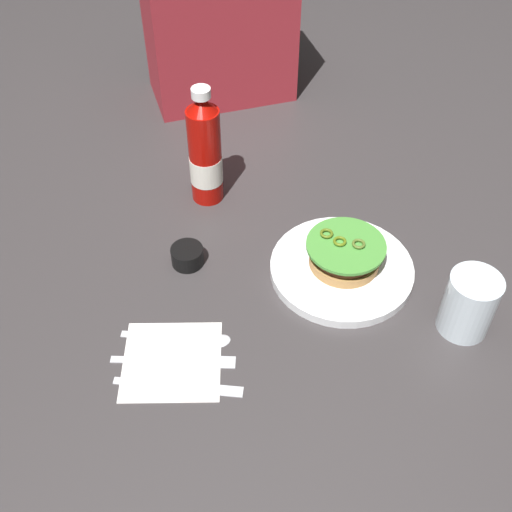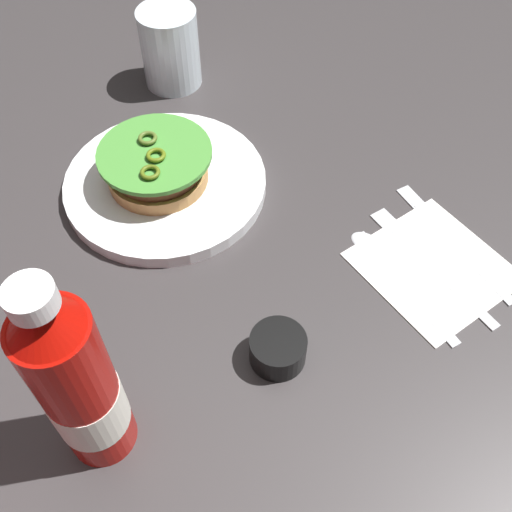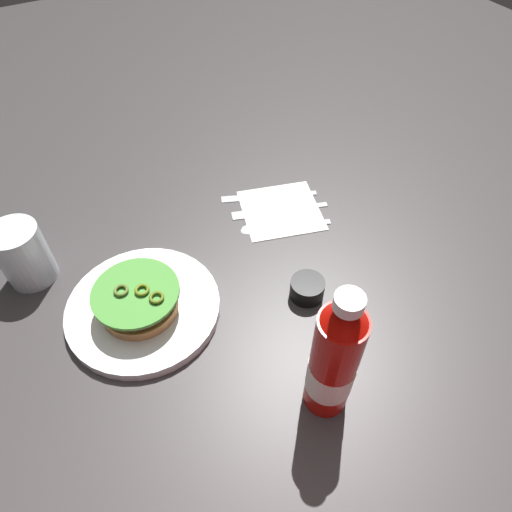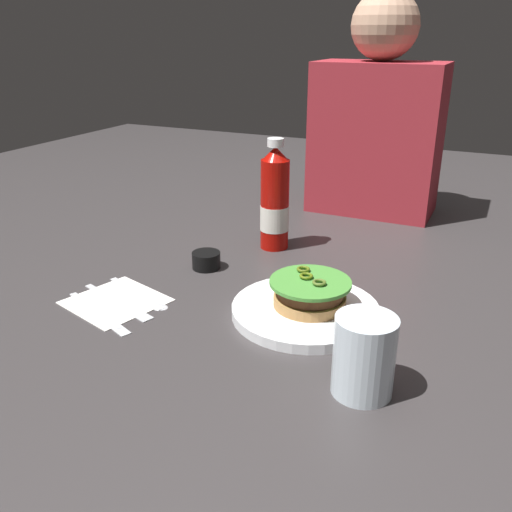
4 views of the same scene
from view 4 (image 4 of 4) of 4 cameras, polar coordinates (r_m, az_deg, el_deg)
name	(u,v)px [view 4 (image 4 of 4)]	position (r m, az deg, el deg)	size (l,w,h in m)	color
ground_plane	(286,301)	(0.98, 3.17, -4.68)	(3.00, 3.00, 0.00)	#353131
dinner_plate	(305,311)	(0.93, 5.15, -5.67)	(0.25, 0.25, 0.02)	white
burger_sandwich	(310,293)	(0.92, 5.64, -3.84)	(0.14, 0.14, 0.05)	#B07D46
ketchup_bottle	(275,202)	(1.19, 1.96, 5.61)	(0.06, 0.06, 0.24)	#A60B06
water_glass	(364,356)	(0.74, 11.18, -10.15)	(0.08, 0.08, 0.11)	silver
condiment_cup	(206,260)	(1.11, -5.20, -0.44)	(0.06, 0.06, 0.03)	black
napkin	(116,301)	(1.01, -14.38, -4.56)	(0.15, 0.15, 0.00)	white
butter_knife	(101,313)	(0.96, -15.83, -5.77)	(0.19, 0.09, 0.00)	silver
fork_utensil	(122,303)	(0.99, -13.80, -4.75)	(0.19, 0.08, 0.00)	silver
spoon_utensil	(144,296)	(1.01, -11.56, -4.12)	(0.17, 0.08, 0.00)	silver
diner_person	(378,121)	(1.46, 12.59, 13.54)	(0.32, 0.17, 0.54)	maroon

